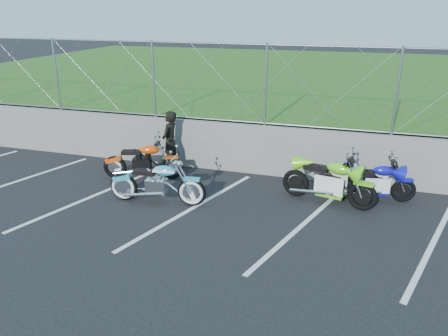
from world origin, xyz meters
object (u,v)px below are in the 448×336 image
(naked_orange, at_px, (144,162))
(sportbike_blue, at_px, (375,184))
(cruiser_turquoise, at_px, (158,184))
(sportbike_green, at_px, (330,183))
(person_standing, at_px, (170,142))

(naked_orange, relative_size, sportbike_blue, 1.09)
(cruiser_turquoise, xyz_separation_m, sportbike_blue, (4.55, 1.52, -0.03))
(sportbike_green, height_order, person_standing, person_standing)
(cruiser_turquoise, relative_size, person_standing, 1.36)
(sportbike_green, distance_m, sportbike_blue, 1.06)
(person_standing, bearing_deg, sportbike_blue, 87.94)
(naked_orange, bearing_deg, sportbike_green, -17.08)
(cruiser_turquoise, distance_m, person_standing, 2.02)
(naked_orange, height_order, person_standing, person_standing)
(sportbike_green, bearing_deg, sportbike_blue, 37.44)
(sportbike_blue, distance_m, person_standing, 5.12)
(sportbike_blue, bearing_deg, person_standing, 165.56)
(naked_orange, distance_m, sportbike_green, 4.57)
(naked_orange, bearing_deg, sportbike_blue, -12.27)
(naked_orange, xyz_separation_m, sportbike_blue, (5.53, 0.29, -0.02))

